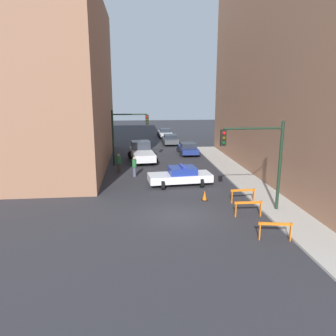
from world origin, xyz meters
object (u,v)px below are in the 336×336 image
object	(u,v)px
traffic_light_near	(261,153)
traffic_cone	(205,196)
barrier_front	(275,228)
pedestrian_crossing	(134,166)
police_car	(180,176)
barrier_mid	(248,206)
parked_car_far	(165,133)
white_truck	(142,152)
parked_car_near	(188,148)
barrier_back	(243,193)
traffic_light_far	(125,130)
parked_car_mid	(170,139)
pedestrian_corner	(119,163)

from	to	relation	value
traffic_light_near	traffic_cone	xyz separation A→B (m)	(-2.68, 2.30, -3.21)
barrier_front	pedestrian_crossing	bearing A→B (deg)	117.94
police_car	barrier_mid	distance (m)	7.24
parked_car_far	barrier_front	distance (m)	35.24
traffic_light_near	parked_car_far	distance (m)	31.67
barrier_front	barrier_mid	world-z (taller)	same
white_truck	parked_car_near	xyz separation A→B (m)	(5.19, 2.93, -0.23)
pedestrian_crossing	barrier_front	distance (m)	14.16
barrier_front	traffic_light_near	bearing A→B (deg)	81.44
white_truck	traffic_cone	bearing A→B (deg)	-79.07
barrier_front	barrier_back	world-z (taller)	same
traffic_light_near	traffic_light_far	world-z (taller)	traffic_light_near
parked_car_mid	pedestrian_corner	size ratio (longest dim) A/B	2.59
traffic_light_near	pedestrian_crossing	distance (m)	11.65
traffic_light_far	pedestrian_corner	xyz separation A→B (m)	(-0.51, -2.76, -2.54)
pedestrian_crossing	white_truck	bearing A→B (deg)	105.65
parked_car_far	barrier_back	world-z (taller)	parked_car_far
pedestrian_crossing	pedestrian_corner	size ratio (longest dim) A/B	1.00
barrier_back	parked_car_mid	bearing A→B (deg)	95.24
pedestrian_corner	traffic_light_far	bearing A→B (deg)	171.62
police_car	barrier_back	size ratio (longest dim) A/B	3.03
parked_car_mid	parked_car_near	bearing A→B (deg)	-79.89
traffic_light_near	white_truck	bearing A→B (deg)	113.49
traffic_light_far	parked_car_far	xyz separation A→B (m)	(5.50, 18.40, -2.72)
traffic_cone	pedestrian_corner	bearing A→B (deg)	126.30
traffic_light_far	pedestrian_corner	bearing A→B (deg)	-100.57
barrier_mid	traffic_cone	size ratio (longest dim) A/B	2.44
traffic_light_near	parked_car_near	world-z (taller)	traffic_light_near
parked_car_far	police_car	bearing A→B (deg)	-92.65
white_truck	barrier_mid	xyz separation A→B (m)	(5.63, -15.53, -0.29)
parked_car_far	barrier_mid	size ratio (longest dim) A/B	2.69
parked_car_near	pedestrian_corner	distance (m)	10.45
police_car	pedestrian_crossing	distance (m)	4.46
white_truck	parked_car_near	bearing A→B (deg)	23.62
traffic_light_far	white_truck	bearing A→B (deg)	48.47
white_truck	parked_car_mid	world-z (taller)	white_truck
traffic_light_near	white_truck	size ratio (longest dim) A/B	0.93
traffic_light_far	barrier_mid	size ratio (longest dim) A/B	3.25
parked_car_near	traffic_cone	bearing A→B (deg)	-94.78
traffic_light_far	police_car	distance (m)	8.72
pedestrian_crossing	parked_car_far	bearing A→B (deg)	101.10
pedestrian_crossing	barrier_back	xyz separation A→B (m)	(6.83, -7.16, -0.24)
parked_car_mid	barrier_front	distance (m)	28.54
police_car	parked_car_near	xyz separation A→B (m)	(2.51, 11.84, -0.05)
pedestrian_corner	barrier_mid	world-z (taller)	pedestrian_corner
parked_car_far	pedestrian_corner	distance (m)	22.00
traffic_light_near	pedestrian_crossing	size ratio (longest dim) A/B	3.13
parked_car_far	barrier_back	distance (m)	29.92
traffic_cone	traffic_light_far	bearing A→B (deg)	116.48
parked_car_near	traffic_cone	size ratio (longest dim) A/B	6.58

